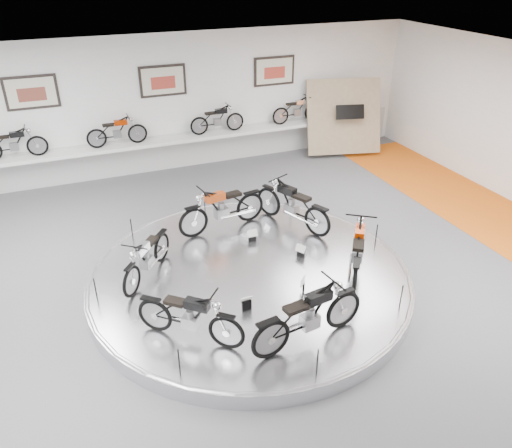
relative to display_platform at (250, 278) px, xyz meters
name	(u,v)px	position (x,y,z in m)	size (l,w,h in m)	color
floor	(255,292)	(0.00, -0.30, -0.15)	(16.00, 16.00, 0.00)	#4E4E50
ceiling	(255,90)	(0.00, -0.30, 3.85)	(16.00, 16.00, 0.00)	white
wall_back	(165,105)	(0.00, 6.70, 1.85)	(16.00, 16.00, 0.00)	white
orange_carpet_strip	(512,228)	(6.80, -0.30, -0.14)	(2.40, 12.60, 0.01)	orange
dado_band	(169,152)	(0.00, 6.68, 0.40)	(15.68, 0.04, 1.10)	#BCBCBA
display_platform	(250,278)	(0.00, 0.00, 0.00)	(6.40, 6.40, 0.30)	silver
platform_rim	(250,273)	(0.00, 0.00, 0.12)	(6.40, 6.40, 0.10)	#B2B2BA
shelf	(170,140)	(0.00, 6.40, 0.85)	(11.00, 0.55, 0.10)	silver
poster_left	(31,92)	(-3.50, 6.66, 2.55)	(1.35, 0.06, 0.88)	beige
poster_center	(163,81)	(0.00, 6.66, 2.55)	(1.35, 0.06, 0.88)	beige
poster_right	(274,71)	(3.50, 6.66, 2.55)	(1.35, 0.06, 0.88)	beige
display_panel	(344,117)	(5.60, 5.80, 1.10)	(2.40, 0.12, 2.40)	#9D8963
shelf_bike_a	(14,146)	(-4.20, 6.40, 1.27)	(1.22, 0.42, 0.73)	black
shelf_bike_b	(117,133)	(-1.50, 6.40, 1.27)	(1.22, 0.42, 0.73)	#932200
shelf_bike_c	(217,121)	(1.50, 6.40, 1.27)	(1.22, 0.42, 0.73)	black
shelf_bike_d	(297,112)	(4.20, 6.40, 1.27)	(1.22, 0.42, 0.73)	silver
bike_a	(292,204)	(1.64, 1.44, 0.69)	(1.85, 0.65, 1.09)	black
bike_b	(222,208)	(0.09, 1.91, 0.69)	(1.85, 0.65, 1.09)	#AA3B10
bike_c	(147,257)	(-1.90, 0.62, 0.62)	(1.58, 0.56, 0.93)	silver
bike_d	(189,316)	(-1.63, -1.45, 0.63)	(1.63, 0.57, 0.96)	black
bike_e	(309,315)	(0.13, -2.23, 0.68)	(1.82, 0.64, 1.07)	black
bike_f	(358,250)	(1.96, -0.81, 0.68)	(1.82, 0.64, 1.07)	#932200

